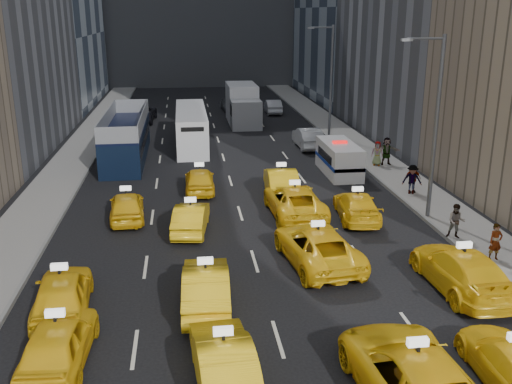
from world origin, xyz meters
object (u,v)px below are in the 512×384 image
Objects in this scene: nypd_van at (339,159)px; box_truck at (243,105)px; double_decker at (126,136)px; pedestrian_0 at (496,242)px; city_bus at (191,127)px.

nypd_van is 0.66× the size of box_truck.
double_decker reaches higher than pedestrian_0.
box_truck is at bearing 100.76° from pedestrian_0.
pedestrian_0 is at bearing -53.64° from double_decker.
box_truck is at bearing 109.00° from nypd_van.
double_decker is at bearing -124.62° from box_truck.
city_bus is at bearing -116.84° from box_truck.
box_truck is 5.02× the size of pedestrian_0.
nypd_van is 3.30× the size of pedestrian_0.
pedestrian_0 is (2.76, -14.17, -0.04)m from nypd_van.
box_truck reaches higher than city_bus.
pedestrian_0 is (16.61, -19.98, -0.71)m from double_decker.
double_decker is at bearing 162.87° from nypd_van.
nypd_van is 13.30m from city_bus.
nypd_van is at bearing -73.31° from box_truck.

